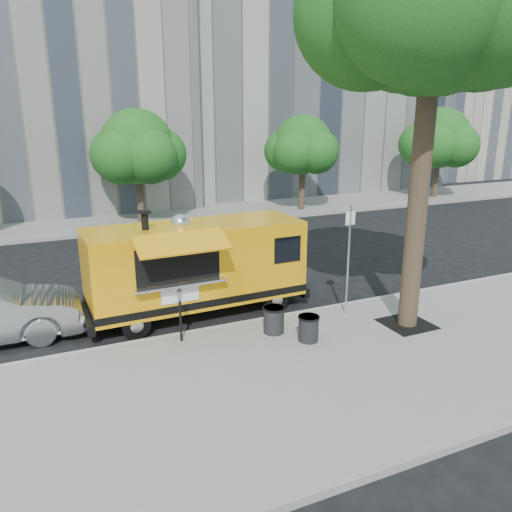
{
  "coord_description": "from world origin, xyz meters",
  "views": [
    {
      "loc": [
        -5.87,
        -12.06,
        5.41
      ],
      "look_at": [
        -0.43,
        0.0,
        1.61
      ],
      "focal_mm": 35.0,
      "sensor_mm": 36.0,
      "label": 1
    }
  ],
  "objects_px": {
    "far_tree_d": "(440,138)",
    "parking_meter": "(180,308)",
    "far_tree_b": "(137,147)",
    "trash_bin_left": "(274,319)",
    "sign_post": "(349,254)",
    "far_tree_c": "(303,145)",
    "food_truck": "(196,266)",
    "trash_bin_right": "(309,328)"
  },
  "relations": [
    {
      "from": "sign_post",
      "to": "parking_meter",
      "type": "relative_size",
      "value": 2.25
    },
    {
      "from": "trash_bin_right",
      "to": "sign_post",
      "type": "bearing_deg",
      "value": 30.42
    },
    {
      "from": "sign_post",
      "to": "trash_bin_left",
      "type": "bearing_deg",
      "value": -173.16
    },
    {
      "from": "parking_meter",
      "to": "sign_post",
      "type": "bearing_deg",
      "value": -2.52
    },
    {
      "from": "sign_post",
      "to": "parking_meter",
      "type": "bearing_deg",
      "value": 177.48
    },
    {
      "from": "far_tree_c",
      "to": "trash_bin_left",
      "type": "xyz_separation_m",
      "value": [
        -8.77,
        -14.23,
        -3.21
      ]
    },
    {
      "from": "far_tree_c",
      "to": "trash_bin_left",
      "type": "bearing_deg",
      "value": -121.64
    },
    {
      "from": "parking_meter",
      "to": "food_truck",
      "type": "height_order",
      "value": "food_truck"
    },
    {
      "from": "far_tree_b",
      "to": "trash_bin_right",
      "type": "height_order",
      "value": "far_tree_b"
    },
    {
      "from": "parking_meter",
      "to": "trash_bin_left",
      "type": "distance_m",
      "value": 2.33
    },
    {
      "from": "far_tree_d",
      "to": "parking_meter",
      "type": "distance_m",
      "value": 25.38
    },
    {
      "from": "parking_meter",
      "to": "trash_bin_right",
      "type": "xyz_separation_m",
      "value": [
        2.78,
        -1.24,
        -0.5
      ]
    },
    {
      "from": "parking_meter",
      "to": "food_truck",
      "type": "xyz_separation_m",
      "value": [
        0.97,
        1.77,
        0.44
      ]
    },
    {
      "from": "far_tree_d",
      "to": "trash_bin_right",
      "type": "distance_m",
      "value": 23.96
    },
    {
      "from": "far_tree_b",
      "to": "far_tree_c",
      "type": "distance_m",
      "value": 9.01
    },
    {
      "from": "far_tree_c",
      "to": "sign_post",
      "type": "height_order",
      "value": "far_tree_c"
    },
    {
      "from": "sign_post",
      "to": "trash_bin_right",
      "type": "distance_m",
      "value": 2.46
    },
    {
      "from": "sign_post",
      "to": "trash_bin_right",
      "type": "xyz_separation_m",
      "value": [
        -1.77,
        -1.04,
        -1.37
      ]
    },
    {
      "from": "far_tree_b",
      "to": "far_tree_c",
      "type": "height_order",
      "value": "far_tree_b"
    },
    {
      "from": "parking_meter",
      "to": "trash_bin_right",
      "type": "bearing_deg",
      "value": -23.98
    },
    {
      "from": "far_tree_d",
      "to": "parking_meter",
      "type": "bearing_deg",
      "value": -146.4
    },
    {
      "from": "far_tree_c",
      "to": "far_tree_d",
      "type": "bearing_deg",
      "value": 1.15
    },
    {
      "from": "far_tree_b",
      "to": "food_truck",
      "type": "bearing_deg",
      "value": -94.79
    },
    {
      "from": "far_tree_b",
      "to": "parking_meter",
      "type": "distance_m",
      "value": 14.48
    },
    {
      "from": "far_tree_d",
      "to": "sign_post",
      "type": "height_order",
      "value": "far_tree_d"
    },
    {
      "from": "far_tree_c",
      "to": "food_truck",
      "type": "distance_m",
      "value": 15.79
    },
    {
      "from": "far_tree_c",
      "to": "food_truck",
      "type": "height_order",
      "value": "far_tree_c"
    },
    {
      "from": "far_tree_c",
      "to": "trash_bin_left",
      "type": "relative_size",
      "value": 7.8
    },
    {
      "from": "far_tree_b",
      "to": "trash_bin_left",
      "type": "bearing_deg",
      "value": -89.08
    },
    {
      "from": "far_tree_d",
      "to": "sign_post",
      "type": "bearing_deg",
      "value": -139.3
    },
    {
      "from": "sign_post",
      "to": "food_truck",
      "type": "xyz_separation_m",
      "value": [
        -3.58,
        1.97,
        -0.43
      ]
    },
    {
      "from": "far_tree_c",
      "to": "sign_post",
      "type": "bearing_deg",
      "value": -114.81
    },
    {
      "from": "far_tree_c",
      "to": "food_truck",
      "type": "xyz_separation_m",
      "value": [
        -10.03,
        -11.98,
        -2.3
      ]
    },
    {
      "from": "far_tree_c",
      "to": "trash_bin_right",
      "type": "xyz_separation_m",
      "value": [
        -8.22,
        -14.99,
        -3.23
      ]
    },
    {
      "from": "far_tree_b",
      "to": "sign_post",
      "type": "relative_size",
      "value": 1.83
    },
    {
      "from": "sign_post",
      "to": "parking_meter",
      "type": "distance_m",
      "value": 4.64
    },
    {
      "from": "far_tree_c",
      "to": "far_tree_b",
      "type": "bearing_deg",
      "value": 178.09
    },
    {
      "from": "food_truck",
      "to": "trash_bin_left",
      "type": "relative_size",
      "value": 9.27
    },
    {
      "from": "far_tree_b",
      "to": "far_tree_c",
      "type": "bearing_deg",
      "value": -1.91
    },
    {
      "from": "far_tree_d",
      "to": "trash_bin_left",
      "type": "bearing_deg",
      "value": -142.45
    },
    {
      "from": "sign_post",
      "to": "trash_bin_right",
      "type": "bearing_deg",
      "value": -149.58
    },
    {
      "from": "parking_meter",
      "to": "far_tree_b",
      "type": "bearing_deg",
      "value": 81.9
    }
  ]
}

